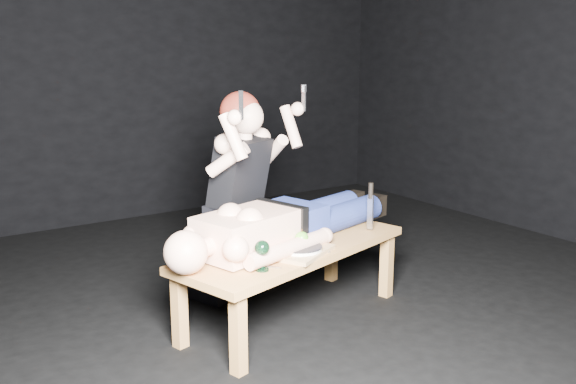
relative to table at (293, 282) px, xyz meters
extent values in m
plane|color=black|center=(0.25, 0.21, -0.23)|extent=(5.00, 5.00, 0.00)
plane|color=black|center=(0.25, 2.71, 1.27)|extent=(5.00, 0.00, 5.00)
cube|color=#A8713A|center=(0.00, 0.00, 0.00)|extent=(1.55, 0.91, 0.45)
cube|color=#A68253|center=(-0.05, -0.15, 0.24)|extent=(0.44, 0.40, 0.02)
cylinder|color=white|center=(-0.05, -0.15, 0.26)|extent=(0.32, 0.32, 0.02)
sphere|color=#37931A|center=(-0.03, -0.14, 0.30)|extent=(0.08, 0.08, 0.08)
cube|color=#B2B2B7|center=(-0.32, -0.23, 0.23)|extent=(0.10, 0.13, 0.01)
cube|color=#B2B2B7|center=(0.10, -0.15, 0.23)|extent=(0.03, 0.16, 0.01)
cube|color=#B2B2B7|center=(0.07, -0.10, 0.23)|extent=(0.11, 0.13, 0.01)
camera|label=1|loc=(-1.91, -2.82, 1.31)|focal=39.15mm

